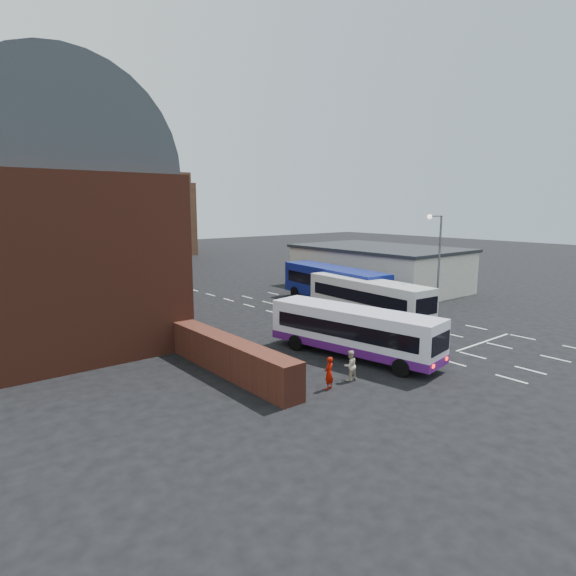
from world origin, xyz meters
TOP-DOWN VIEW (x-y plane):
  - ground at (0.00, 0.00)m, footprint 180.00×180.00m
  - railway_station at (-15.50, 21.00)m, footprint 12.00×28.00m
  - forecourt_wall at (-10.20, 2.00)m, footprint 1.20×10.00m
  - cream_building at (15.00, 14.00)m, footprint 10.40×16.40m
  - brick_terrace at (-6.00, 46.00)m, footprint 22.00×10.00m
  - castle_keep at (6.00, 66.00)m, footprint 22.00×22.00m
  - bus_white_outbound at (-3.39, 0.11)m, footprint 3.97×10.26m
  - bus_white_inbound at (4.18, 5.74)m, footprint 3.23×10.81m
  - bus_blue at (6.00, 11.18)m, footprint 4.01×11.75m
  - bus_red_double at (-1.13, 34.05)m, footprint 3.99×10.51m
  - street_lamp at (8.33, 2.83)m, footprint 1.57×0.34m
  - pedestrian_red at (-7.76, -2.50)m, footprint 0.64×0.51m
  - pedestrian_beige at (-6.20, -2.34)m, footprint 0.77×0.63m

SIDE VIEW (x-z plane):
  - ground at x=0.00m, z-range 0.00..0.00m
  - pedestrian_beige at x=-6.20m, z-range 0.00..1.49m
  - pedestrian_red at x=-7.76m, z-range 0.00..1.53m
  - forecourt_wall at x=-10.20m, z-range 0.00..1.80m
  - bus_white_outbound at x=-3.39m, z-range 0.25..2.98m
  - bus_white_inbound at x=4.18m, z-range 0.26..3.17m
  - bus_blue at x=6.00m, z-range 0.28..3.43m
  - cream_building at x=15.00m, z-range 0.03..4.28m
  - bus_red_double at x=-1.13m, z-range 0.13..4.24m
  - street_lamp at x=8.33m, z-range 0.80..8.49m
  - brick_terrace at x=-6.00m, z-range 0.00..11.00m
  - castle_keep at x=6.00m, z-range 0.00..12.00m
  - railway_station at x=-15.50m, z-range -0.36..15.64m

